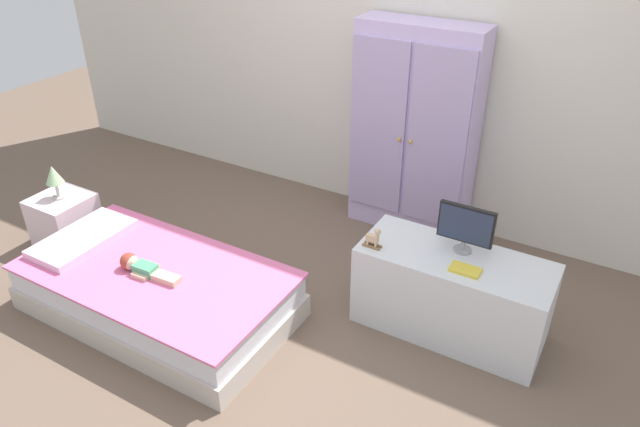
{
  "coord_description": "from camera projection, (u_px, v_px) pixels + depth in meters",
  "views": [
    {
      "loc": [
        1.46,
        -2.08,
        2.25
      ],
      "look_at": [
        0.06,
        0.33,
        0.6
      ],
      "focal_mm": 32.89,
      "sensor_mm": 36.0,
      "label": 1
    }
  ],
  "objects": [
    {
      "name": "pillow",
      "position": [
        83.0,
        238.0,
        3.53
      ],
      "size": [
        0.32,
        0.6,
        0.05
      ],
      "primitive_type": "cube",
      "color": "silver",
      "rests_on": "bed"
    },
    {
      "name": "tv_monitor",
      "position": [
        466.0,
        226.0,
        3.04
      ],
      "size": [
        0.3,
        0.1,
        0.27
      ],
      "color": "#99999E",
      "rests_on": "tv_stand"
    },
    {
      "name": "rocking_horse_toy",
      "position": [
        374.0,
        238.0,
        3.12
      ],
      "size": [
        0.1,
        0.04,
        0.12
      ],
      "color": "#8E6642",
      "rests_on": "tv_stand"
    },
    {
      "name": "wardrobe",
      "position": [
        414.0,
        132.0,
        3.91
      ],
      "size": [
        0.82,
        0.31,
        1.44
      ],
      "color": "silver",
      "rests_on": "ground_plane"
    },
    {
      "name": "ground_plane",
      "position": [
        282.0,
        328.0,
        3.33
      ],
      "size": [
        10.0,
        10.0,
        0.02
      ],
      "primitive_type": "cube",
      "color": "brown"
    },
    {
      "name": "bed",
      "position": [
        158.0,
        291.0,
        3.37
      ],
      "size": [
        1.55,
        0.83,
        0.3
      ],
      "color": "beige",
      "rests_on": "ground_plane"
    },
    {
      "name": "book_yellow",
      "position": [
        465.0,
        270.0,
        2.96
      ],
      "size": [
        0.15,
        0.09,
        0.02
      ],
      "primitive_type": "cube",
      "color": "gold",
      "rests_on": "tv_stand"
    },
    {
      "name": "doll",
      "position": [
        139.0,
        266.0,
        3.25
      ],
      "size": [
        0.39,
        0.14,
        0.1
      ],
      "color": "#4CA375",
      "rests_on": "bed"
    },
    {
      "name": "back_wall",
      "position": [
        408.0,
        27.0,
        3.8
      ],
      "size": [
        6.4,
        0.05,
        2.7
      ],
      "primitive_type": "cube",
      "color": "silver",
      "rests_on": "ground_plane"
    },
    {
      "name": "nightstand",
      "position": [
        65.0,
        221.0,
        3.97
      ],
      "size": [
        0.35,
        0.35,
        0.36
      ],
      "primitive_type": "cube",
      "color": "silver",
      "rests_on": "ground_plane"
    },
    {
      "name": "table_lamp",
      "position": [
        54.0,
        176.0,
        3.79
      ],
      "size": [
        0.11,
        0.11,
        0.23
      ],
      "color": "#B7B2AD",
      "rests_on": "nightstand"
    },
    {
      "name": "tv_stand",
      "position": [
        451.0,
        294.0,
        3.19
      ],
      "size": [
        1.02,
        0.43,
        0.49
      ],
      "primitive_type": "cube",
      "color": "silver",
      "rests_on": "ground_plane"
    }
  ]
}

